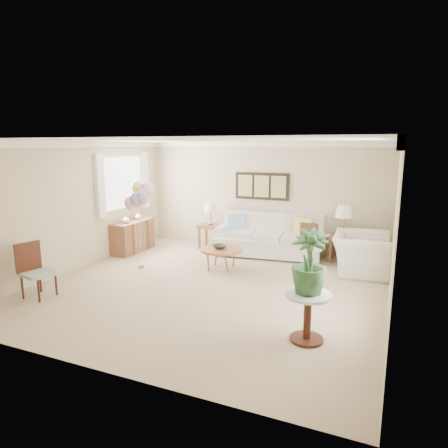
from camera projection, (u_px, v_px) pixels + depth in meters
name	position (u px, v px, depth m)	size (l,w,h in m)	color
ground_plane	(210.00, 286.00, 7.25)	(6.00, 6.00, 0.00)	tan
room_shell	(206.00, 197.00, 7.06)	(6.04, 6.04, 2.60)	#BDAF8E
wall_art_triptych	(262.00, 186.00, 9.62)	(1.35, 0.06, 0.65)	black
sofa	(269.00, 239.00, 9.28)	(2.71, 1.24, 0.96)	silver
end_table_left	(211.00, 228.00, 9.89)	(0.55, 0.50, 0.60)	brown
end_table_right	(342.00, 240.00, 8.73)	(0.54, 0.49, 0.59)	brown
lamp_left	(210.00, 208.00, 9.79)	(0.32, 0.32, 0.56)	gray
lamp_right	(344.00, 212.00, 8.61)	(0.38, 0.38, 0.67)	gray
coffee_table	(221.00, 250.00, 8.20)	(0.86, 0.86, 0.44)	olive
decor_bowl	(220.00, 247.00, 8.21)	(0.29, 0.29, 0.07)	#2A2420
armchair	(361.00, 253.00, 7.97)	(1.22, 1.06, 0.79)	silver
side_table	(308.00, 305.00, 5.15)	(0.60, 0.60, 0.65)	silver
potted_plant	(309.00, 262.00, 5.06)	(0.47, 0.47, 0.83)	#1D4420
accent_chair	(35.00, 269.00, 6.68)	(0.55, 0.55, 0.93)	gray
credenza	(133.00, 236.00, 9.60)	(0.46, 1.20, 0.74)	brown
vase_white	(126.00, 219.00, 9.27)	(0.17, 0.17, 0.18)	silver
vase_sage	(138.00, 216.00, 9.71)	(0.17, 0.17, 0.18)	#B9C2B4
balloon_cluster	(139.00, 196.00, 8.05)	(0.55, 0.47, 1.81)	gray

